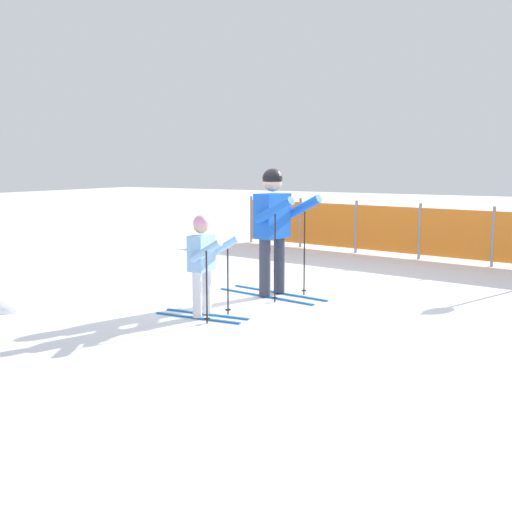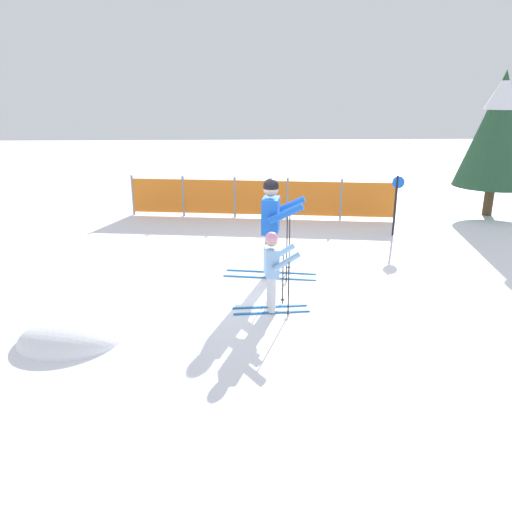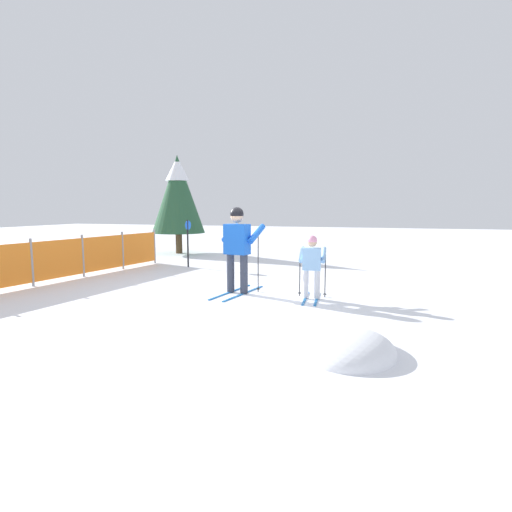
% 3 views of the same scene
% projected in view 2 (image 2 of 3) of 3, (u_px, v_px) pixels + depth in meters
% --- Properties ---
extents(ground_plane, '(60.00, 60.00, 0.00)m').
position_uv_depth(ground_plane, '(257.00, 274.00, 9.25)').
color(ground_plane, white).
extents(skier_adult, '(1.73, 0.84, 1.79)m').
position_uv_depth(skier_adult, '(272.00, 218.00, 8.86)').
color(skier_adult, '#1966B2').
rests_on(skier_adult, ground_plane).
extents(skier_child, '(1.19, 0.57, 1.25)m').
position_uv_depth(skier_child, '(273.00, 265.00, 7.47)').
color(skier_child, '#1966B2').
rests_on(skier_child, ground_plane).
extents(safety_fence, '(7.10, 1.05, 1.09)m').
position_uv_depth(safety_fence, '(261.00, 198.00, 13.41)').
color(safety_fence, gray).
rests_on(safety_fence, ground_plane).
extents(conifer_far, '(2.05, 2.05, 3.81)m').
position_uv_depth(conifer_far, '(499.00, 128.00, 13.17)').
color(conifer_far, '#4C3823').
rests_on(conifer_far, ground_plane).
extents(trail_marker, '(0.28, 0.06, 1.42)m').
position_uv_depth(trail_marker, '(396.00, 199.00, 11.58)').
color(trail_marker, black).
rests_on(trail_marker, ground_plane).
extents(snow_mound, '(1.39, 1.18, 0.55)m').
position_uv_depth(snow_mound, '(71.00, 340.00, 6.74)').
color(snow_mound, white).
rests_on(snow_mound, ground_plane).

